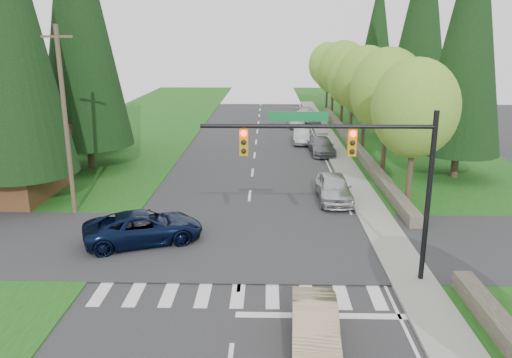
{
  "coord_description": "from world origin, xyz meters",
  "views": [
    {
      "loc": [
        1.09,
        -13.65,
        9.3
      ],
      "look_at": [
        0.54,
        9.37,
        2.8
      ],
      "focal_mm": 35.0,
      "sensor_mm": 36.0,
      "label": 1
    }
  ],
  "objects_px": {
    "suv_navy": "(144,227)",
    "parked_car_c": "(302,136)",
    "parked_car_d": "(297,121)",
    "parked_car_a": "(334,188)",
    "parked_car_b": "(322,146)",
    "sedan_champagne": "(315,326)",
    "parked_car_e": "(308,116)"
  },
  "relations": [
    {
      "from": "suv_navy",
      "to": "parked_car_c",
      "type": "bearing_deg",
      "value": -41.65
    },
    {
      "from": "sedan_champagne",
      "to": "parked_car_e",
      "type": "distance_m",
      "value": 42.99
    },
    {
      "from": "suv_navy",
      "to": "parked_car_c",
      "type": "height_order",
      "value": "suv_navy"
    },
    {
      "from": "parked_car_c",
      "to": "parked_car_d",
      "type": "xyz_separation_m",
      "value": [
        0.0,
        8.56,
        0.03
      ]
    },
    {
      "from": "suv_navy",
      "to": "sedan_champagne",
      "type": "bearing_deg",
      "value": -158.38
    },
    {
      "from": "suv_navy",
      "to": "parked_car_e",
      "type": "xyz_separation_m",
      "value": [
        10.31,
        34.91,
        0.01
      ]
    },
    {
      "from": "suv_navy",
      "to": "parked_car_b",
      "type": "distance_m",
      "value": 21.64
    },
    {
      "from": "sedan_champagne",
      "to": "parked_car_a",
      "type": "relative_size",
      "value": 0.86
    },
    {
      "from": "suv_navy",
      "to": "parked_car_e",
      "type": "relative_size",
      "value": 1.03
    },
    {
      "from": "parked_car_c",
      "to": "parked_car_e",
      "type": "xyz_separation_m",
      "value": [
        1.4,
        11.49,
        0.1
      ]
    },
    {
      "from": "suv_navy",
      "to": "parked_car_b",
      "type": "height_order",
      "value": "suv_navy"
    },
    {
      "from": "parked_car_b",
      "to": "parked_car_d",
      "type": "height_order",
      "value": "parked_car_d"
    },
    {
      "from": "parked_car_a",
      "to": "parked_car_b",
      "type": "relative_size",
      "value": 1.01
    },
    {
      "from": "sedan_champagne",
      "to": "parked_car_a",
      "type": "bearing_deg",
      "value": 83.06
    },
    {
      "from": "parked_car_c",
      "to": "parked_car_a",
      "type": "bearing_deg",
      "value": -83.0
    },
    {
      "from": "parked_car_d",
      "to": "parked_car_e",
      "type": "height_order",
      "value": "parked_car_e"
    },
    {
      "from": "suv_navy",
      "to": "parked_car_d",
      "type": "height_order",
      "value": "suv_navy"
    },
    {
      "from": "parked_car_a",
      "to": "parked_car_d",
      "type": "relative_size",
      "value": 1.14
    },
    {
      "from": "parked_car_c",
      "to": "parked_car_e",
      "type": "relative_size",
      "value": 0.77
    },
    {
      "from": "suv_navy",
      "to": "parked_car_d",
      "type": "xyz_separation_m",
      "value": [
        8.91,
        31.98,
        -0.05
      ]
    },
    {
      "from": "sedan_champagne",
      "to": "parked_car_d",
      "type": "height_order",
      "value": "parked_car_d"
    },
    {
      "from": "parked_car_e",
      "to": "sedan_champagne",
      "type": "bearing_deg",
      "value": -101.79
    },
    {
      "from": "suv_navy",
      "to": "parked_car_b",
      "type": "relative_size",
      "value": 1.16
    },
    {
      "from": "suv_navy",
      "to": "parked_car_b",
      "type": "bearing_deg",
      "value": -49.26
    },
    {
      "from": "parked_car_a",
      "to": "parked_car_b",
      "type": "height_order",
      "value": "parked_car_a"
    },
    {
      "from": "sedan_champagne",
      "to": "parked_car_b",
      "type": "bearing_deg",
      "value": 86.16
    },
    {
      "from": "suv_navy",
      "to": "parked_car_c",
      "type": "distance_m",
      "value": 25.05
    },
    {
      "from": "parked_car_a",
      "to": "parked_car_d",
      "type": "xyz_separation_m",
      "value": [
        -0.81,
        25.43,
        -0.1
      ]
    },
    {
      "from": "sedan_champagne",
      "to": "parked_car_a",
      "type": "height_order",
      "value": "parked_car_a"
    },
    {
      "from": "parked_car_b",
      "to": "parked_car_d",
      "type": "relative_size",
      "value": 1.13
    },
    {
      "from": "parked_car_c",
      "to": "suv_navy",
      "type": "bearing_deg",
      "value": -106.59
    },
    {
      "from": "parked_car_b",
      "to": "parked_car_c",
      "type": "bearing_deg",
      "value": 106.16
    }
  ]
}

